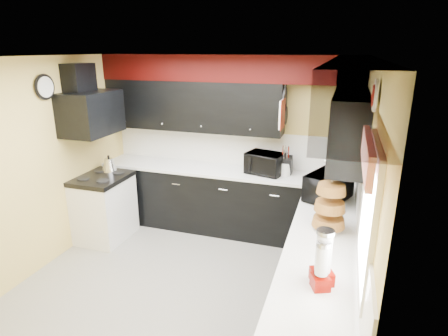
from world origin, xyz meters
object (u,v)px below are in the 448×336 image
toaster_oven (265,163)px  microwave (328,187)px  utensil_crock (285,169)px  kettle (109,165)px  knife_block (288,166)px

toaster_oven → microwave: size_ratio=0.89×
microwave → toaster_oven: bearing=74.3°
toaster_oven → utensil_crock: 0.28m
utensil_crock → kettle: bearing=-167.4°
kettle → microwave: bearing=-3.3°
microwave → kettle: 3.01m
knife_block → kettle: knife_block is taller
toaster_oven → utensil_crock: bearing=18.0°
toaster_oven → knife_block: (0.30, 0.06, -0.02)m
utensil_crock → kettle: (-2.40, -0.53, -0.01)m
microwave → knife_block: size_ratio=2.23×
microwave → utensil_crock: size_ratio=3.20×
utensil_crock → microwave: bearing=-49.6°
microwave → knife_block: 0.94m
toaster_oven → microwave: 1.12m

